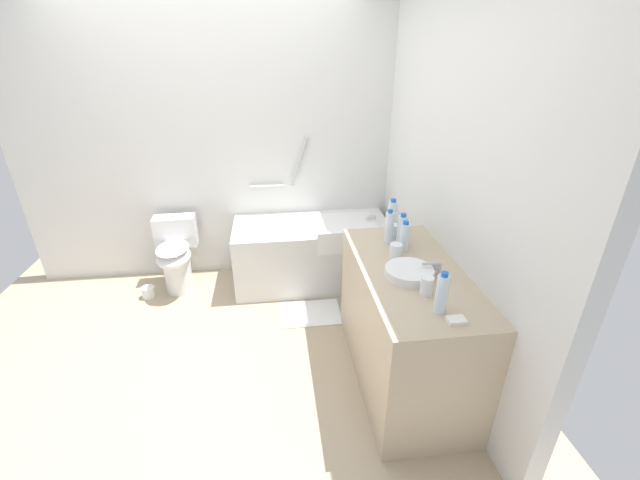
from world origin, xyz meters
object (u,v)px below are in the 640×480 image
at_px(sink_faucet, 437,269).
at_px(drinking_glass_0, 396,251).
at_px(drinking_glass_1, 427,286).
at_px(bath_mat, 311,313).
at_px(toilet, 176,254).
at_px(soap_dish, 456,320).
at_px(toilet_paper_roll, 148,292).
at_px(bathtub, 312,251).
at_px(drinking_glass_2, 394,231).
at_px(water_bottle_4, 442,294).
at_px(water_bottle_2, 392,217).
at_px(sink_basin, 409,272).
at_px(water_bottle_0, 402,230).
at_px(water_bottle_3, 389,228).
at_px(water_bottle_1, 404,237).

bearing_deg(sink_faucet, drinking_glass_0, 126.68).
relative_size(drinking_glass_1, bath_mat, 0.21).
distance_m(toilet, soap_dish, 2.58).
relative_size(drinking_glass_1, toilet_paper_roll, 0.95).
height_order(toilet, drinking_glass_1, drinking_glass_1).
bearing_deg(bathtub, drinking_glass_2, -59.51).
height_order(water_bottle_4, soap_dish, water_bottle_4).
distance_m(sink_faucet, toilet_paper_roll, 2.57).
distance_m(water_bottle_2, water_bottle_4, 0.98).
xyz_separation_m(sink_faucet, drinking_glass_0, (-0.18, 0.24, 0.01)).
bearing_deg(toilet, drinking_glass_2, 61.26).
xyz_separation_m(water_bottle_2, water_bottle_4, (-0.04, -0.98, -0.01)).
bearing_deg(water_bottle_4, soap_dish, -61.10).
height_order(sink_basin, drinking_glass_1, drinking_glass_1).
bearing_deg(water_bottle_0, sink_faucet, -77.91).
xyz_separation_m(bath_mat, toilet_paper_roll, (-1.42, 0.43, 0.05)).
bearing_deg(sink_faucet, water_bottle_4, -110.17).
xyz_separation_m(water_bottle_4, drinking_glass_1, (-0.01, 0.16, -0.06)).
height_order(water_bottle_2, drinking_glass_2, water_bottle_2).
bearing_deg(sink_basin, soap_dish, -78.86).
distance_m(water_bottle_2, water_bottle_3, 0.19).
relative_size(sink_basin, water_bottle_1, 1.33).
relative_size(water_bottle_2, drinking_glass_1, 2.42).
xyz_separation_m(sink_faucet, water_bottle_2, (-0.09, 0.62, 0.08)).
height_order(water_bottle_2, drinking_glass_1, water_bottle_2).
relative_size(sink_basin, water_bottle_4, 1.23).
xyz_separation_m(toilet, water_bottle_3, (1.67, -0.94, 0.59)).
height_order(water_bottle_1, drinking_glass_1, water_bottle_1).
bearing_deg(drinking_glass_1, water_bottle_3, 92.43).
bearing_deg(water_bottle_3, toilet_paper_roll, 157.14).
height_order(soap_dish, toilet_paper_roll, soap_dish).
xyz_separation_m(drinking_glass_0, bath_mat, (-0.49, 0.58, -0.86)).
relative_size(toilet, toilet_paper_roll, 6.11).
bearing_deg(bathtub, water_bottle_4, -74.91).
height_order(water_bottle_4, bath_mat, water_bottle_4).
relative_size(sink_basin, water_bottle_3, 1.15).
height_order(toilet, drinking_glass_2, drinking_glass_2).
bearing_deg(soap_dish, toilet_paper_roll, 139.73).
height_order(water_bottle_1, soap_dish, water_bottle_1).
bearing_deg(drinking_glass_2, water_bottle_3, -129.81).
height_order(water_bottle_4, drinking_glass_0, water_bottle_4).
bearing_deg(drinking_glass_2, water_bottle_4, -92.05).
distance_m(water_bottle_3, bath_mat, 1.12).
xyz_separation_m(sink_basin, drinking_glass_0, (-0.01, 0.24, 0.02)).
xyz_separation_m(water_bottle_0, drinking_glass_2, (-0.01, 0.12, -0.06)).
relative_size(water_bottle_4, drinking_glass_2, 2.34).
relative_size(drinking_glass_0, drinking_glass_2, 0.95).
height_order(water_bottle_0, water_bottle_1, water_bottle_0).
bearing_deg(bath_mat, drinking_glass_2, -27.51).
relative_size(water_bottle_1, drinking_glass_0, 2.28).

